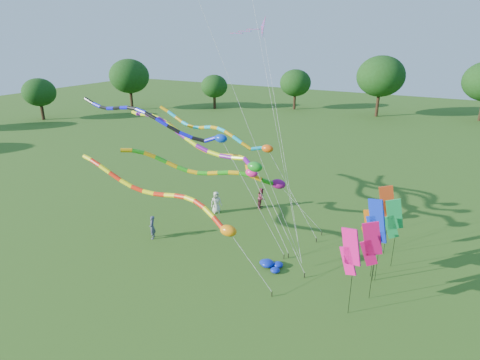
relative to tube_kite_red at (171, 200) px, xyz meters
The scene contains 20 objects.
ground 6.44m from the tube_kite_red, 18.25° to the right, with size 160.00×160.00×0.00m, color #235617.
tree_ring 11.75m from the tube_kite_red, 30.65° to the right, with size 114.71×115.44×9.60m.
tube_kite_red is the anchor object (origin of this frame).
tube_kite_orange 5.94m from the tube_kite_red, 97.24° to the left, with size 13.59×4.92×7.18m.
tube_kite_purple 4.47m from the tube_kite_red, 95.83° to the left, with size 15.71×4.38×8.27m.
tube_kite_blue 5.20m from the tube_kite_red, 134.67° to the left, with size 15.42×1.09×9.19m.
tube_kite_cyan 6.77m from the tube_kite_red, 90.77° to the left, with size 13.28×1.77×8.14m.
tube_kite_green 4.47m from the tube_kite_red, 77.04° to the left, with size 12.50×5.12×6.28m.
delta_kite_high_c 12.08m from the tube_kite_red, 69.63° to the left, with size 7.24×5.39×14.66m.
banner_pole_magenta_b 11.46m from the tube_kite_red, ahead, with size 1.11×0.51×4.43m.
banner_pole_red 12.86m from the tube_kite_red, 29.27° to the left, with size 1.13×0.44×4.57m.
banner_pole_green 12.87m from the tube_kite_red, 22.59° to the left, with size 1.11×0.51×4.34m.
banner_pole_blue_a 11.77m from the tube_kite_red, 15.62° to the left, with size 1.14×0.39×4.25m.
banner_pole_blue_b 11.61m from the tube_kite_red, 15.51° to the left, with size 1.14×0.41×4.87m.
banner_pole_orange 11.54m from the tube_kite_red, 17.17° to the left, with size 1.16×0.09×4.12m.
banner_pole_magenta_a 10.72m from the tube_kite_red, ahead, with size 1.13×0.42×4.59m.
blue_nylon_heap 6.90m from the tube_kite_red, 12.29° to the left, with size 1.04×1.21×0.48m.
person_a 7.19m from the tube_kite_red, 98.33° to the left, with size 0.83×0.54×1.70m, color beige.
person_b 3.97m from the tube_kite_red, 158.44° to the left, with size 0.59×0.39×1.61m, color #444760.
person_c 9.59m from the tube_kite_red, 79.35° to the left, with size 0.81×0.63×1.66m, color #9B384B.
Camera 1 is at (9.04, -15.58, 12.98)m, focal length 30.00 mm.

